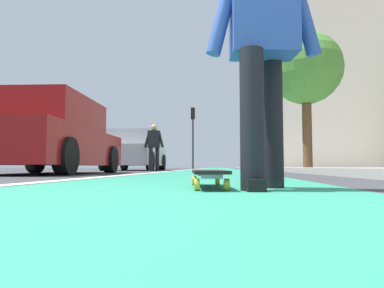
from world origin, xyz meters
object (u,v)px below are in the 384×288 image
(skater_person, at_px, (263,37))
(street_tree_mid, at_px, (306,69))
(skateboard, at_px, (208,173))
(traffic_light, at_px, (193,127))
(pedestrian_distant, at_px, (154,144))
(parked_car_near, at_px, (47,138))
(parked_car_mid, at_px, (136,152))

(skater_person, height_order, street_tree_mid, street_tree_mid)
(skateboard, distance_m, traffic_light, 22.16)
(skateboard, distance_m, pedestrian_distant, 9.21)
(skateboard, bearing_deg, pedestrian_distant, 13.28)
(parked_car_near, height_order, pedestrian_distant, pedestrian_distant)
(parked_car_near, bearing_deg, pedestrian_distant, -14.72)
(parked_car_near, bearing_deg, street_tree_mid, -49.46)
(traffic_light, bearing_deg, parked_car_mid, 172.77)
(skateboard, relative_size, street_tree_mid, 0.18)
(traffic_light, bearing_deg, pedestrian_distant, 179.13)
(skateboard, xyz_separation_m, skater_person, (-0.15, -0.35, 0.84))
(traffic_light, bearing_deg, skater_person, -174.15)
(street_tree_mid, bearing_deg, traffic_light, 21.56)
(street_tree_mid, bearing_deg, parked_car_mid, 76.01)
(traffic_light, xyz_separation_m, pedestrian_distant, (-12.96, 0.20, -2.07))
(skater_person, relative_size, pedestrian_distant, 1.08)
(traffic_light, height_order, street_tree_mid, street_tree_mid)
(parked_car_mid, relative_size, street_tree_mid, 0.99)
(parked_car_near, relative_size, parked_car_mid, 0.91)
(parked_car_near, height_order, street_tree_mid, street_tree_mid)
(pedestrian_distant, bearing_deg, parked_car_near, 165.28)
(parked_car_near, height_order, parked_car_mid, parked_car_mid)
(parked_car_mid, bearing_deg, street_tree_mid, -103.99)
(street_tree_mid, relative_size, pedestrian_distant, 3.08)
(traffic_light, relative_size, pedestrian_distant, 2.80)
(skater_person, relative_size, parked_car_near, 0.39)
(traffic_light, distance_m, street_tree_mid, 13.17)
(skateboard, bearing_deg, parked_car_near, 37.71)
(parked_car_near, bearing_deg, skater_person, -140.48)
(parked_car_near, height_order, traffic_light, traffic_light)
(traffic_light, height_order, pedestrian_distant, traffic_light)
(traffic_light, xyz_separation_m, street_tree_mid, (-12.24, -4.84, 0.49))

